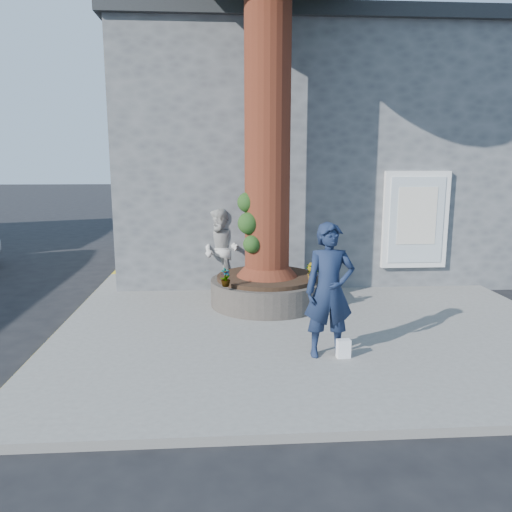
{
  "coord_description": "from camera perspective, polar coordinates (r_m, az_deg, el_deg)",
  "views": [
    {
      "loc": [
        -0.11,
        -7.9,
        3.02
      ],
      "look_at": [
        0.53,
        1.36,
        1.25
      ],
      "focal_mm": 35.0,
      "sensor_mm": 36.0,
      "label": 1
    }
  ],
  "objects": [
    {
      "name": "man",
      "position": [
        7.48,
        8.38,
        -3.93
      ],
      "size": [
        0.74,
        0.49,
        2.03
      ],
      "primitive_type": "imported",
      "rotation": [
        0.0,
        0.0,
        0.01
      ],
      "color": "#141F39",
      "rests_on": "pavement"
    },
    {
      "name": "planter",
      "position": [
        10.27,
        1.25,
        -3.9
      ],
      "size": [
        2.3,
        2.3,
        0.6
      ],
      "color": "black",
      "rests_on": "pavement"
    },
    {
      "name": "stone_shop",
      "position": [
        15.32,
        5.98,
        11.27
      ],
      "size": [
        10.3,
        8.3,
        6.3
      ],
      "color": "#515457",
      "rests_on": "ground"
    },
    {
      "name": "ground",
      "position": [
        8.45,
        -3.01,
        -10.14
      ],
      "size": [
        120.0,
        120.0,
        0.0
      ],
      "primitive_type": "plane",
      "color": "black",
      "rests_on": "ground"
    },
    {
      "name": "pavement",
      "position": [
        9.51,
        6.03,
        -7.39
      ],
      "size": [
        9.0,
        8.0,
        0.12
      ],
      "primitive_type": "cube",
      "color": "slate",
      "rests_on": "ground"
    },
    {
      "name": "plant_c",
      "position": [
        9.3,
        -3.49,
        -2.57
      ],
      "size": [
        0.24,
        0.24,
        0.3
      ],
      "primitive_type": "imported",
      "rotation": [
        0.0,
        0.0,
        3.91
      ],
      "color": "gray",
      "rests_on": "planter"
    },
    {
      "name": "plant_b",
      "position": [
        9.63,
        6.47,
        -1.93
      ],
      "size": [
        0.29,
        0.29,
        0.38
      ],
      "primitive_type": "imported",
      "rotation": [
        0.0,
        0.0,
        2.36
      ],
      "color": "gray",
      "rests_on": "planter"
    },
    {
      "name": "plant_d",
      "position": [
        9.74,
        6.54,
        -1.89
      ],
      "size": [
        0.35,
        0.37,
        0.34
      ],
      "primitive_type": "imported",
      "rotation": [
        0.0,
        0.0,
        4.99
      ],
      "color": "gray",
      "rests_on": "planter"
    },
    {
      "name": "yellow_line",
      "position": [
        9.84,
        -21.33,
        -7.81
      ],
      "size": [
        0.1,
        30.0,
        0.01
      ],
      "primitive_type": "cube",
      "color": "yellow",
      "rests_on": "ground"
    },
    {
      "name": "plant_a",
      "position": [
        9.29,
        -3.49,
        -2.42
      ],
      "size": [
        0.23,
        0.21,
        0.35
      ],
      "primitive_type": "imported",
      "rotation": [
        0.0,
        0.0,
        0.57
      ],
      "color": "gray",
      "rests_on": "planter"
    },
    {
      "name": "woman",
      "position": [
        11.25,
        -4.01,
        0.7
      ],
      "size": [
        1.15,
        1.1,
        1.87
      ],
      "primitive_type": "imported",
      "rotation": [
        0.0,
        0.0,
        -0.61
      ],
      "color": "#B9B8B1",
      "rests_on": "pavement"
    },
    {
      "name": "shopping_bag",
      "position": [
        7.7,
        9.96,
        -10.38
      ],
      "size": [
        0.21,
        0.14,
        0.28
      ],
      "primitive_type": "cube",
      "rotation": [
        0.0,
        0.0,
        0.09
      ],
      "color": "white",
      "rests_on": "pavement"
    }
  ]
}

